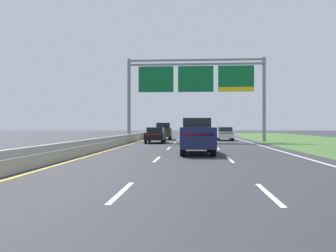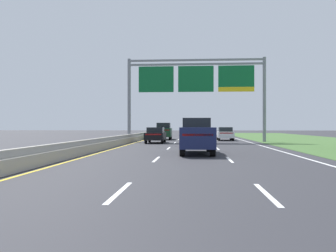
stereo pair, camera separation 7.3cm
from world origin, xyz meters
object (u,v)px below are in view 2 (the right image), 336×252
(pickup_truck_navy, at_px, (197,136))
(overhead_sign_gantry, at_px, (196,82))
(car_grey_centre_lane_sedan, at_px, (192,133))
(car_black_left_lane_sedan, at_px, (156,135))
(car_darkgreen_left_lane_suv, at_px, (164,131))
(car_white_right_lane_sedan, at_px, (225,133))
(car_blue_centre_lane_sedan, at_px, (192,136))

(pickup_truck_navy, bearing_deg, overhead_sign_gantry, -1.09)
(car_grey_centre_lane_sedan, xyz_separation_m, car_black_left_lane_sedan, (-3.58, -11.89, 0.00))
(overhead_sign_gantry, height_order, car_darkgreen_left_lane_suv, overhead_sign_gantry)
(car_white_right_lane_sedan, bearing_deg, car_darkgreen_left_lane_suv, 75.58)
(pickup_truck_navy, distance_m, car_grey_centre_lane_sedan, 25.59)
(car_white_right_lane_sedan, xyz_separation_m, car_blue_centre_lane_sedan, (-3.91, -12.72, 0.00))
(car_darkgreen_left_lane_suv, relative_size, car_black_left_lane_sedan, 1.08)
(pickup_truck_navy, xyz_separation_m, car_darkgreen_left_lane_suv, (-3.93, 22.93, 0.02))
(pickup_truck_navy, distance_m, car_blue_centre_lane_sedan, 8.14)
(car_darkgreen_left_lane_suv, relative_size, car_blue_centre_lane_sedan, 1.07)
(car_white_right_lane_sedan, bearing_deg, car_grey_centre_lane_sedan, 41.27)
(car_darkgreen_left_lane_suv, bearing_deg, overhead_sign_gantry, -148.38)
(car_grey_centre_lane_sedan, height_order, car_darkgreen_left_lane_suv, car_darkgreen_left_lane_suv)
(overhead_sign_gantry, xyz_separation_m, pickup_truck_navy, (-0.07, -16.78, -5.39))
(car_grey_centre_lane_sedan, bearing_deg, car_blue_centre_lane_sedan, -178.47)
(car_blue_centre_lane_sedan, bearing_deg, car_black_left_lane_sedan, 32.38)
(car_black_left_lane_sedan, height_order, car_white_right_lane_sedan, same)
(car_blue_centre_lane_sedan, bearing_deg, car_grey_centre_lane_sedan, -0.77)
(car_black_left_lane_sedan, distance_m, car_blue_centre_lane_sedan, 6.67)
(overhead_sign_gantry, distance_m, car_blue_centre_lane_sedan, 10.34)
(pickup_truck_navy, bearing_deg, car_black_left_lane_sedan, 15.42)
(pickup_truck_navy, bearing_deg, car_white_right_lane_sedan, -10.63)
(overhead_sign_gantry, relative_size, car_grey_centre_lane_sedan, 3.39)
(car_white_right_lane_sedan, bearing_deg, pickup_truck_navy, 171.23)
(overhead_sign_gantry, distance_m, car_darkgreen_left_lane_suv, 9.09)
(pickup_truck_navy, xyz_separation_m, car_blue_centre_lane_sedan, (-0.32, 8.13, -0.26))
(overhead_sign_gantry, bearing_deg, car_black_left_lane_sedan, -142.79)
(car_black_left_lane_sedan, height_order, car_blue_centre_lane_sedan, same)
(car_darkgreen_left_lane_suv, height_order, car_blue_centre_lane_sedan, car_darkgreen_left_lane_suv)
(car_darkgreen_left_lane_suv, bearing_deg, car_black_left_lane_sedan, 178.18)
(pickup_truck_navy, distance_m, car_white_right_lane_sedan, 21.16)
(overhead_sign_gantry, bearing_deg, car_grey_centre_lane_sedan, 93.17)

